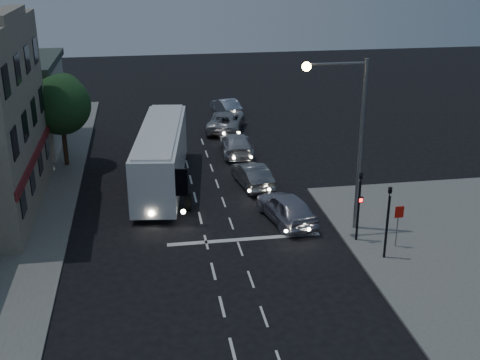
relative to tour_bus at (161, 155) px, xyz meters
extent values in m
plane|color=black|center=(1.83, -10.41, -2.02)|extent=(120.00, 120.00, 0.00)
cube|color=silver|center=(1.83, -17.41, -2.01)|extent=(0.12, 1.60, 0.01)
cube|color=silver|center=(1.83, -14.41, -2.01)|extent=(0.12, 1.60, 0.01)
cube|color=silver|center=(1.83, -11.41, -2.01)|extent=(0.12, 1.60, 0.01)
cube|color=silver|center=(1.83, -8.41, -2.01)|extent=(0.12, 1.60, 0.01)
cube|color=silver|center=(1.83, -5.41, -2.01)|extent=(0.12, 1.60, 0.01)
cube|color=silver|center=(1.83, -2.41, -2.01)|extent=(0.12, 1.60, 0.01)
cube|color=silver|center=(1.83, 0.59, -2.01)|extent=(0.12, 1.60, 0.01)
cube|color=silver|center=(1.83, 3.59, -2.01)|extent=(0.12, 1.60, 0.01)
cube|color=silver|center=(1.83, 6.59, -2.01)|extent=(0.12, 1.60, 0.01)
cube|color=silver|center=(3.43, -15.41, -2.01)|extent=(0.10, 1.50, 0.01)
cube|color=silver|center=(3.43, -12.41, -2.01)|extent=(0.10, 1.50, 0.01)
cube|color=silver|center=(3.43, -9.41, -2.01)|extent=(0.10, 1.50, 0.01)
cube|color=silver|center=(3.43, -6.41, -2.01)|extent=(0.10, 1.50, 0.01)
cube|color=silver|center=(3.43, -3.41, -2.01)|extent=(0.10, 1.50, 0.01)
cube|color=silver|center=(3.43, -0.41, -2.01)|extent=(0.10, 1.50, 0.01)
cube|color=silver|center=(3.43, 2.59, -2.01)|extent=(0.10, 1.50, 0.01)
cube|color=silver|center=(3.43, 5.59, -2.01)|extent=(0.10, 1.50, 0.01)
cube|color=silver|center=(3.43, 8.59, -2.01)|extent=(0.10, 1.50, 0.01)
cube|color=silver|center=(3.83, -8.41, -2.01)|extent=(8.00, 0.35, 0.01)
cube|color=white|center=(0.00, 0.00, -0.05)|extent=(4.05, 12.37, 3.24)
cube|color=white|center=(0.00, 0.00, 1.63)|extent=(3.60, 11.92, 0.18)
cube|color=black|center=(0.00, -6.03, 0.46)|extent=(2.33, 0.42, 1.52)
cube|color=black|center=(1.28, 0.51, 0.61)|extent=(1.33, 10.05, 0.91)
cube|color=black|center=(-1.28, 0.51, 0.61)|extent=(1.33, 10.05, 0.91)
cube|color=maroon|center=(1.29, 1.01, -0.50)|extent=(0.74, 5.53, 1.42)
cube|color=maroon|center=(-1.29, 1.01, -0.50)|extent=(0.74, 5.53, 1.42)
cylinder|color=black|center=(-1.27, -4.25, -1.51)|extent=(0.48, 1.05, 1.01)
cylinder|color=black|center=(1.27, -4.25, -1.51)|extent=(0.48, 1.05, 1.01)
cylinder|color=black|center=(-1.27, 2.53, -1.51)|extent=(0.48, 1.05, 1.01)
cylinder|color=black|center=(1.27, 2.53, -1.51)|extent=(0.48, 1.05, 1.01)
cylinder|color=black|center=(-1.27, 4.25, -1.51)|extent=(0.48, 1.05, 1.01)
cylinder|color=black|center=(1.27, 4.25, -1.51)|extent=(0.48, 1.05, 1.01)
cylinder|color=#FFF2CC|center=(-0.86, -6.10, -1.26)|extent=(0.27, 0.08, 0.26)
cylinder|color=#FFF2CC|center=(0.86, -6.10, -1.26)|extent=(0.27, 0.08, 0.26)
imported|color=#ABAABB|center=(6.45, -6.61, -1.20)|extent=(2.88, 5.11, 1.64)
imported|color=gray|center=(5.56, -1.15, -1.28)|extent=(2.17, 4.64, 1.47)
imported|color=silver|center=(5.58, 5.21, -1.26)|extent=(2.40, 5.34, 1.52)
imported|color=#ABABAE|center=(5.68, 11.36, -1.23)|extent=(4.06, 6.21, 1.59)
imported|color=#AEB4C5|center=(6.42, 16.32, -1.28)|extent=(2.43, 4.69, 1.47)
cylinder|color=black|center=(9.43, -9.61, -0.30)|extent=(0.12, 0.12, 3.20)
imported|color=black|center=(9.43, -9.61, 1.75)|extent=(0.15, 0.18, 0.90)
cube|color=black|center=(9.43, -9.79, 0.40)|extent=(0.25, 0.12, 0.30)
cube|color=#FF0C0C|center=(9.43, -9.86, 0.40)|extent=(0.16, 0.02, 0.18)
cylinder|color=black|center=(10.13, -11.61, -0.30)|extent=(0.12, 0.12, 3.20)
imported|color=black|center=(10.13, -11.61, 1.75)|extent=(0.18, 0.15, 0.90)
cylinder|color=slate|center=(11.13, -10.61, -0.90)|extent=(0.06, 0.06, 2.00)
cube|color=red|center=(11.13, -10.68, 0.00)|extent=(0.45, 0.03, 0.60)
cylinder|color=slate|center=(9.83, -8.21, 2.60)|extent=(0.20, 0.20, 9.00)
cylinder|color=slate|center=(8.33, -8.21, 6.90)|extent=(3.00, 0.12, 0.12)
sphere|color=#FFBF59|center=(6.83, -8.21, 6.80)|extent=(0.44, 0.44, 0.44)
cube|color=gray|center=(-7.67, -2.41, 8.35)|extent=(1.00, 12.00, 0.50)
cube|color=gray|center=(-7.67, -2.41, 8.85)|extent=(1.00, 6.00, 0.50)
cube|color=maroon|center=(-7.12, -2.41, 1.10)|extent=(0.15, 12.00, 0.50)
cube|color=black|center=(-7.15, -6.91, 0.30)|extent=(0.06, 1.30, 1.50)
cube|color=black|center=(-7.15, -3.91, 0.30)|extent=(0.06, 1.30, 1.50)
cube|color=black|center=(-7.15, -0.91, 0.30)|extent=(0.06, 1.30, 1.50)
cube|color=black|center=(-7.15, 2.09, 0.30)|extent=(0.06, 1.30, 1.50)
cube|color=black|center=(-7.15, -6.91, 3.30)|extent=(0.06, 1.30, 1.50)
cube|color=black|center=(-7.15, -3.91, 3.30)|extent=(0.06, 1.30, 1.50)
cube|color=black|center=(-7.15, -0.91, 3.30)|extent=(0.06, 1.30, 1.50)
cube|color=black|center=(-7.15, 2.09, 3.30)|extent=(0.06, 1.30, 1.50)
cube|color=black|center=(-7.15, -6.91, 6.30)|extent=(0.06, 1.30, 1.50)
cube|color=black|center=(-7.15, -3.91, 6.30)|extent=(0.06, 1.30, 1.50)
cube|color=black|center=(-7.15, -0.91, 6.30)|extent=(0.06, 1.30, 1.50)
cube|color=black|center=(-7.15, 2.09, 6.30)|extent=(0.06, 1.30, 1.50)
cylinder|color=black|center=(-6.37, 4.59, -0.50)|extent=(0.32, 0.32, 2.80)
sphere|color=#173915|center=(-6.37, 4.59, 2.30)|extent=(4.00, 4.00, 4.00)
sphere|color=#28572C|center=(-6.17, 5.19, 3.00)|extent=(2.60, 2.60, 2.60)
sphere|color=#173915|center=(-6.67, 3.99, 2.70)|extent=(2.40, 2.40, 2.40)
camera|label=1|loc=(-0.94, -35.88, 12.11)|focal=45.00mm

